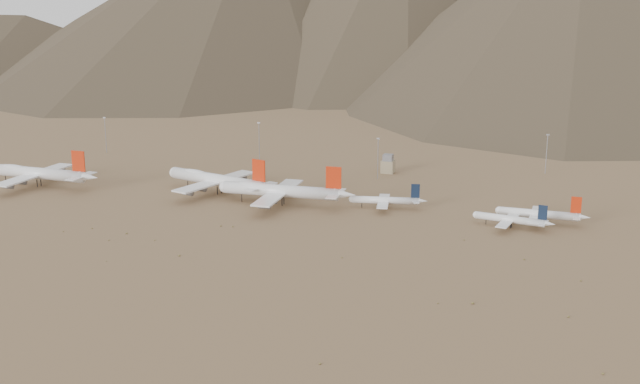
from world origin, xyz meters
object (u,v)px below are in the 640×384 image
(widebody_centre, at_px, (218,180))
(control_tower, at_px, (388,165))
(narrowbody_b, at_px, (512,219))
(widebody_east, at_px, (281,191))
(widebody_west, at_px, (37,173))
(narrowbody_a, at_px, (387,200))

(widebody_centre, relative_size, control_tower, 6.47)
(narrowbody_b, bearing_deg, widebody_centre, -176.36)
(widebody_centre, xyz_separation_m, narrowbody_b, (167.03, -16.60, -3.78))
(widebody_east, bearing_deg, widebody_centre, 162.75)
(widebody_east, distance_m, narrowbody_b, 123.85)
(narrowbody_b, bearing_deg, widebody_east, -173.05)
(widebody_west, relative_size, widebody_east, 1.02)
(widebody_centre, distance_m, narrowbody_a, 99.90)
(narrowbody_a, height_order, narrowbody_b, narrowbody_a)
(control_tower, bearing_deg, widebody_west, -152.33)
(narrowbody_a, bearing_deg, narrowbody_b, -24.10)
(widebody_east, relative_size, narrowbody_b, 1.92)
(narrowbody_a, distance_m, control_tower, 85.35)
(widebody_west, distance_m, widebody_centre, 111.37)
(control_tower, bearing_deg, narrowbody_a, -76.99)
(widebody_east, height_order, control_tower, widebody_east)
(widebody_centre, distance_m, widebody_east, 44.83)
(widebody_centre, distance_m, control_tower, 115.35)
(widebody_east, bearing_deg, narrowbody_a, 8.38)
(widebody_east, height_order, narrowbody_b, widebody_east)
(widebody_west, relative_size, narrowbody_a, 1.90)
(narrowbody_a, relative_size, control_tower, 3.50)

